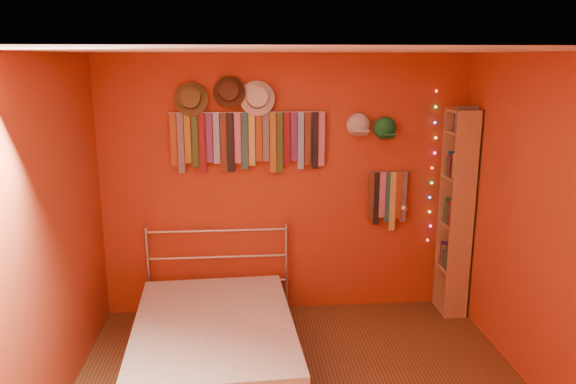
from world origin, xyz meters
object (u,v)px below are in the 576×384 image
object	(u,v)px
reading_lamp	(403,207)
bookshelf	(460,212)
bed	(214,341)
tie_rack	(248,139)

from	to	relation	value
reading_lamp	bookshelf	bearing A→B (deg)	-0.40
reading_lamp	bed	bearing A→B (deg)	-154.77
reading_lamp	bed	world-z (taller)	reading_lamp
tie_rack	bookshelf	size ratio (longest dim) A/B	0.72
tie_rack	bookshelf	xyz separation A→B (m)	(2.01, -0.16, -0.71)
tie_rack	reading_lamp	bearing A→B (deg)	-5.96
bookshelf	bed	distance (m)	2.60
tie_rack	reading_lamp	xyz separation A→B (m)	(1.45, -0.15, -0.65)
tie_rack	bed	distance (m)	1.83
reading_lamp	bed	xyz separation A→B (m)	(-1.76, -0.83, -0.87)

